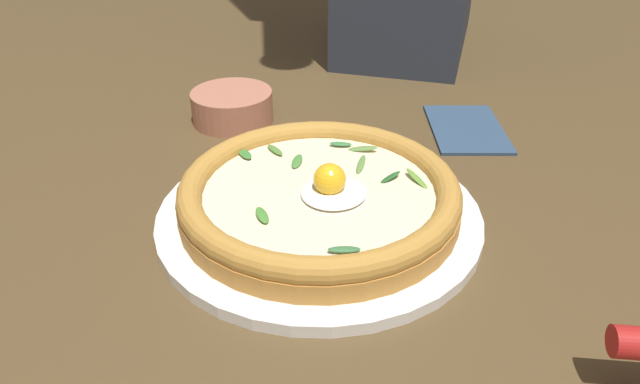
% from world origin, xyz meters
% --- Properties ---
extents(ground_plane, '(2.40, 2.40, 0.03)m').
position_xyz_m(ground_plane, '(0.00, 0.00, -0.01)').
color(ground_plane, brown).
rests_on(ground_plane, ground).
extents(pizza_plate, '(0.31, 0.31, 0.01)m').
position_xyz_m(pizza_plate, '(-0.00, 0.03, 0.01)').
color(pizza_plate, white).
rests_on(pizza_plate, ground).
extents(pizza, '(0.27, 0.27, 0.05)m').
position_xyz_m(pizza, '(-0.00, 0.03, 0.03)').
color(pizza, '#BE8037').
rests_on(pizza, pizza_plate).
extents(side_bowl, '(0.11, 0.11, 0.04)m').
position_xyz_m(side_bowl, '(-0.14, -0.19, 0.02)').
color(side_bowl, '#B77057').
rests_on(side_bowl, ground).
extents(folded_napkin, '(0.17, 0.15, 0.01)m').
position_xyz_m(folded_napkin, '(-0.27, 0.09, 0.00)').
color(folded_napkin, '#2F4663').
rests_on(folded_napkin, ground).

